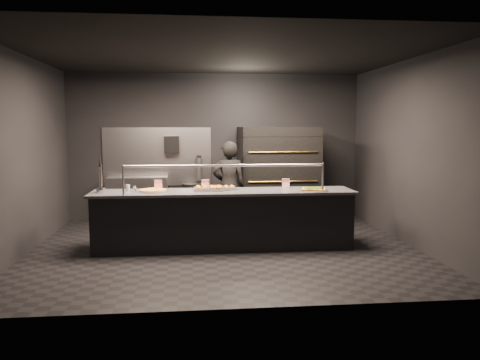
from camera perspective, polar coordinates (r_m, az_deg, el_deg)
The scene contains 15 objects.
room at distance 7.32m, azimuth -2.21°, elevation 3.21°, with size 6.04×6.00×3.00m.
service_counter at distance 7.40m, azimuth -1.97°, elevation -4.81°, with size 4.10×0.78×1.37m.
pizza_oven at distance 9.34m, azimuth 4.58°, elevation 0.67°, with size 1.50×1.23×1.91m.
prep_shelf at distance 9.74m, azimuth -12.36°, elevation -2.29°, with size 1.20×0.35×0.90m, color #99999E.
towel_dispenser at distance 9.65m, azimuth -8.33°, elevation 4.28°, with size 0.30×0.20×0.35m, color black.
fire_extinguisher at distance 9.68m, azimuth -5.02°, elevation 1.42°, with size 0.14×0.14×0.51m.
beer_tap at distance 7.40m, azimuth -16.60°, elevation -0.32°, with size 0.14×0.20×0.53m.
round_pizza at distance 7.37m, azimuth -10.59°, elevation -1.25°, with size 0.48×0.48×0.03m.
slider_tray_a at distance 7.38m, azimuth -3.88°, elevation -1.04°, with size 0.48×0.37×0.07m.
slider_tray_b at distance 7.45m, azimuth -2.05°, elevation -0.99°, with size 0.49×0.43×0.07m.
square_pizza at distance 7.41m, azimuth 8.97°, elevation -1.15°, with size 0.45×0.45×0.05m.
condiment_jar at distance 7.46m, azimuth -13.27°, elevation -0.96°, with size 0.16×0.06×0.10m.
tent_cards at distance 7.59m, azimuth -2.81°, elevation -0.47°, with size 2.20×0.04×0.15m.
trash_bin at distance 9.58m, azimuth -5.69°, elevation -2.70°, with size 0.46×0.46×0.77m, color black.
worker at distance 8.52m, azimuth -1.39°, elevation -0.82°, with size 0.61×0.40×1.66m, color black.
Camera 1 is at (-0.49, -7.24, 1.92)m, focal length 35.00 mm.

